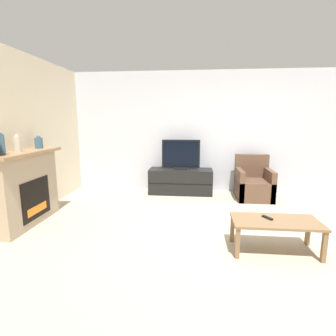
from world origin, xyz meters
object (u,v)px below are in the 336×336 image
at_px(mantel_vase_right, 39,142).
at_px(tv, 181,155).
at_px(tv_stand, 181,181).
at_px(remote, 267,218).
at_px(mantel_vase_centre_left, 17,144).
at_px(mantel_vase_left, 2,144).
at_px(coffee_table, 276,224).
at_px(armchair, 253,185).
at_px(fireplace, 26,188).

distance_m(mantel_vase_right, tv, 2.82).
bearing_deg(tv_stand, remote, -63.93).
height_order(tv, remote, tv).
bearing_deg(mantel_vase_centre_left, mantel_vase_left, -90.00).
relative_size(mantel_vase_left, coffee_table, 0.29).
xyz_separation_m(mantel_vase_left, mantel_vase_centre_left, (0.00, 0.32, -0.02)).
xyz_separation_m(armchair, coffee_table, (-0.23, -2.32, 0.06)).
xyz_separation_m(mantel_vase_centre_left, armchair, (3.82, 1.92, -0.99)).
relative_size(tv_stand, remote, 9.48).
xyz_separation_m(tv_stand, armchair, (1.54, -0.22, 0.02)).
distance_m(mantel_vase_left, coffee_table, 3.71).
relative_size(mantel_vase_centre_left, tv_stand, 0.19).
height_order(armchair, remote, armchair).
bearing_deg(fireplace, mantel_vase_left, -87.71).
height_order(fireplace, remote, fireplace).
xyz_separation_m(mantel_vase_right, tv, (2.28, 1.61, -0.40)).
bearing_deg(armchair, mantel_vase_centre_left, -153.35).
bearing_deg(fireplace, remote, -7.52).
relative_size(armchair, coffee_table, 0.85).
height_order(mantel_vase_centre_left, armchair, mantel_vase_centre_left).
distance_m(mantel_vase_centre_left, mantel_vase_right, 0.53).
relative_size(fireplace, mantel_vase_left, 4.65).
relative_size(mantel_vase_right, coffee_table, 0.21).
bearing_deg(remote, mantel_vase_centre_left, 140.69).
xyz_separation_m(fireplace, mantel_vase_left, (0.02, -0.42, 0.71)).
relative_size(mantel_vase_right, armchair, 0.24).
distance_m(mantel_vase_centre_left, tv_stand, 3.28).
height_order(tv, coffee_table, tv).
bearing_deg(fireplace, mantel_vase_centre_left, -80.92).
height_order(mantel_vase_right, tv, mantel_vase_right).
relative_size(fireplace, mantel_vase_right, 6.44).
bearing_deg(mantel_vase_centre_left, coffee_table, -6.50).
bearing_deg(mantel_vase_left, armchair, 30.31).
bearing_deg(mantel_vase_left, fireplace, 92.29).
distance_m(fireplace, mantel_vase_right, 0.79).
height_order(mantel_vase_right, tv_stand, mantel_vase_right).
bearing_deg(remote, fireplace, 139.02).
bearing_deg(coffee_table, tv_stand, 117.22).
bearing_deg(tv_stand, fireplace, -138.51).
distance_m(mantel_vase_left, tv_stand, 3.50).
height_order(fireplace, mantel_vase_right, mantel_vase_right).
bearing_deg(armchair, mantel_vase_left, -149.69).
bearing_deg(mantel_vase_right, armchair, 20.00).
bearing_deg(armchair, tv_stand, 171.88).
bearing_deg(tv, mantel_vase_left, -132.94).
bearing_deg(tv, mantel_vase_centre_left, -136.89).
bearing_deg(fireplace, coffee_table, -8.12).
xyz_separation_m(fireplace, coffee_table, (3.60, -0.51, -0.23)).
relative_size(mantel_vase_right, remote, 1.48).
bearing_deg(mantel_vase_centre_left, remote, -5.85).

